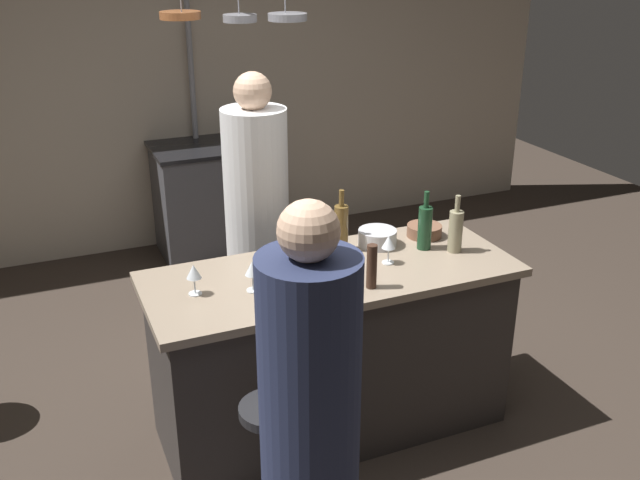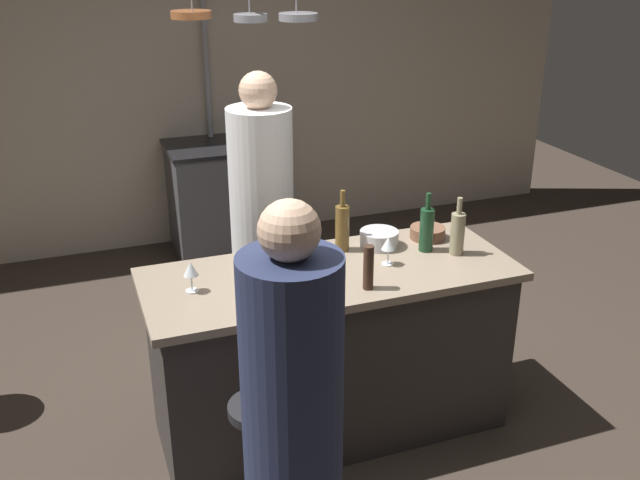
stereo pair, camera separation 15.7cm
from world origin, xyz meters
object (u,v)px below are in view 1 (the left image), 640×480
stove_range (207,200)px  bar_stool_left (273,468)px  wine_bottle_green (425,227)px  mixing_bowl_steel (377,238)px  wine_glass_near_left_guest (389,243)px  pepper_mill (372,266)px  mixing_bowl_wooden (424,231)px  chef (258,233)px  guest_left (310,440)px  wine_glass_by_chef (194,273)px  cutting_board (292,263)px  wine_bottle_amber (341,227)px  wine_glass_near_right_guest (252,270)px  wine_bottle_white (456,230)px

stove_range → bar_stool_left: (-0.53, -3.07, -0.07)m
wine_bottle_green → mixing_bowl_steel: bearing=147.3°
wine_glass_near_left_guest → bar_stool_left: bearing=-144.2°
pepper_mill → mixing_bowl_wooden: pepper_mill is taller
stove_range → bar_stool_left: size_ratio=1.31×
stove_range → wine_glass_near_left_guest: wine_glass_near_left_guest is taller
stove_range → chef: (-0.11, -1.63, 0.35)m
mixing_bowl_wooden → chef: bearing=140.0°
wine_glass_near_left_guest → guest_left: bearing=-130.3°
pepper_mill → wine_bottle_green: bearing=33.3°
wine_glass_by_chef → mixing_bowl_wooden: bearing=8.4°
wine_bottle_green → guest_left: bearing=-135.6°
chef → wine_glass_near_left_guest: bearing=-65.0°
stove_range → wine_glass_near_left_guest: (0.29, -2.48, 0.56)m
stove_range → wine_bottle_green: wine_bottle_green is taller
wine_glass_near_left_guest → mixing_bowl_wooden: wine_glass_near_left_guest is taller
wine_glass_by_chef → mixing_bowl_steel: 1.02m
wine_bottle_green → wine_glass_by_chef: 1.21m
wine_glass_by_chef → chef: bearing=55.3°
guest_left → pepper_mill: size_ratio=7.86×
bar_stool_left → wine_glass_near_left_guest: bearing=35.8°
cutting_board → wine_bottle_amber: (0.30, 0.08, 0.12)m
wine_glass_by_chef → wine_bottle_green: bearing=2.3°
mixing_bowl_steel → wine_bottle_amber: bearing=173.7°
bar_stool_left → wine_glass_near_right_guest: wine_glass_near_right_guest is taller
wine_glass_near_left_guest → chef: bearing=115.0°
bar_stool_left → wine_bottle_amber: size_ratio=2.12×
mixing_bowl_steel → wine_bottle_white: bearing=-33.9°
chef → cutting_board: (-0.05, -0.68, 0.11)m
cutting_board → mixing_bowl_steel: bearing=6.5°
bar_stool_left → cutting_board: bearing=63.5°
wine_bottle_white → bar_stool_left: bearing=-153.8°
mixing_bowl_wooden → mixing_bowl_steel: (-0.29, -0.01, 0.01)m
chef → wine_bottle_white: 1.17m
wine_bottle_green → mixing_bowl_steel: wine_bottle_green is taller
wine_bottle_white → chef: bearing=132.4°
mixing_bowl_steel → guest_left: bearing=-126.3°
wine_bottle_green → wine_glass_near_right_guest: (-0.96, -0.12, -0.01)m
wine_glass_by_chef → pepper_mill: bearing=-17.9°
cutting_board → guest_left: bearing=-107.8°
stove_range → wine_bottle_amber: wine_bottle_amber is taller
wine_glass_near_left_guest → cutting_board: bearing=159.8°
cutting_board → mixing_bowl_steel: 0.50m
stove_range → pepper_mill: (0.09, -2.68, 0.56)m
wine_bottle_white → wine_glass_near_left_guest: bearing=180.0°
stove_range → mixing_bowl_steel: 2.34m
wine_bottle_green → wine_glass_by_chef: wine_bottle_green is taller
wine_glass_near_right_guest → pepper_mill: bearing=-19.1°
wine_bottle_green → wine_glass_near_left_guest: wine_bottle_green is taller
cutting_board → pepper_mill: bearing=-55.9°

